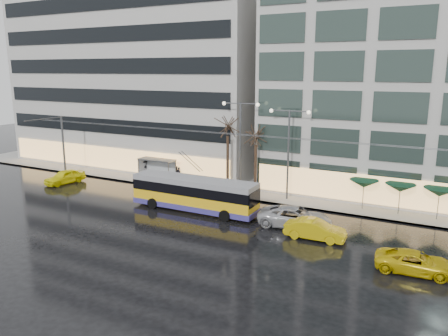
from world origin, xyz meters
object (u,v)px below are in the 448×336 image
Objects in this scene: trolleybus at (194,195)px; bus_shelter at (155,165)px; taxi_a at (65,177)px; street_lamp_near at (240,135)px.

trolleybus is 11.44m from bus_shelter.
taxi_a is (-8.37, -5.27, -1.20)m from bus_shelter.
street_lamp_near is (10.38, 0.11, 4.03)m from bus_shelter.
street_lamp_near is 20.19m from taxi_a.
bus_shelter is at bearing -179.37° from street_lamp_near.
trolleybus is 1.29× the size of street_lamp_near.
bus_shelter is 9.96m from taxi_a.
street_lamp_near is at bearing 80.30° from trolleybus.
trolleybus is 2.60× the size of taxi_a.
taxi_a is (-18.75, -5.38, -5.23)m from street_lamp_near.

